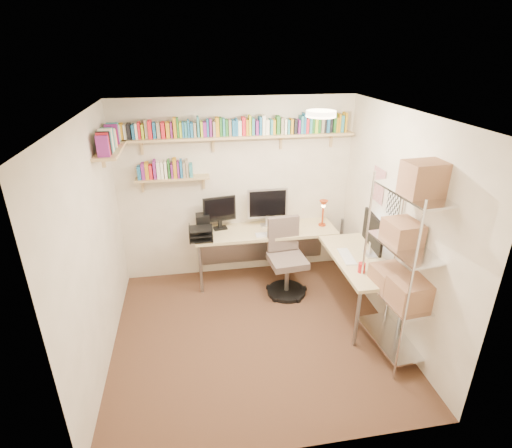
# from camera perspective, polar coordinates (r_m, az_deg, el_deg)

# --- Properties ---
(ground) EXTENTS (3.20, 3.20, 0.00)m
(ground) POSITION_cam_1_polar(r_m,az_deg,el_deg) (4.84, -0.15, -15.33)
(ground) COLOR #4A2F1F
(ground) RESTS_ON ground
(room_shell) EXTENTS (3.24, 3.04, 2.52)m
(room_shell) POSITION_cam_1_polar(r_m,az_deg,el_deg) (4.04, -0.11, 1.90)
(room_shell) COLOR beige
(room_shell) RESTS_ON ground
(wall_shelves) EXTENTS (3.12, 1.09, 0.80)m
(wall_shelves) POSITION_cam_1_polar(r_m,az_deg,el_deg) (5.10, -7.15, 12.05)
(wall_shelves) COLOR tan
(wall_shelves) RESTS_ON ground
(corner_desk) EXTENTS (2.32, 1.96, 1.31)m
(corner_desk) POSITION_cam_1_polar(r_m,az_deg,el_deg) (5.32, 3.35, -1.91)
(corner_desk) COLOR #D5BD8A
(corner_desk) RESTS_ON ground
(office_chair) EXTENTS (0.55, 0.55, 1.04)m
(office_chair) POSITION_cam_1_polar(r_m,az_deg,el_deg) (5.34, 4.29, -5.54)
(office_chair) COLOR black
(office_chair) RESTS_ON ground
(wire_rack) EXTENTS (0.48, 0.87, 2.15)m
(wire_rack) POSITION_cam_1_polar(r_m,az_deg,el_deg) (4.20, 20.63, -3.82)
(wire_rack) COLOR silver
(wire_rack) RESTS_ON ground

